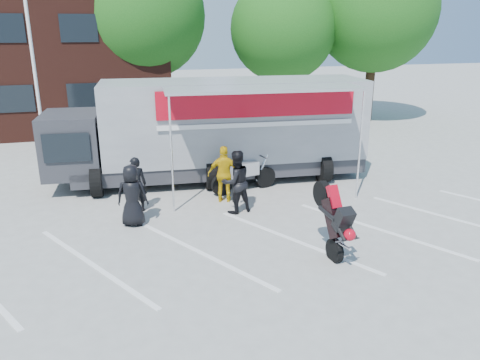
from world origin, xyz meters
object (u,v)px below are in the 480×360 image
spectator_leather_a (132,195)px  tree_right (376,10)px  parked_motorcycle (244,191)px  spectator_leather_b (136,184)px  flagpole (36,27)px  transporter_truck (221,179)px  tree_left (143,16)px  spectator_hivis (225,174)px  stunt_bike_rider (321,249)px  tree_mid (283,29)px  spectator_leather_c (236,182)px

spectator_leather_a → tree_right: bearing=-127.0°
parked_motorcycle → spectator_leather_b: bearing=89.6°
flagpole → transporter_truck: (5.84, -3.69, -5.05)m
tree_left → parked_motorcycle: size_ratio=3.68×
transporter_truck → spectator_leather_a: (-3.16, -3.28, 0.84)m
tree_right → spectator_hivis: tree_right is taller
spectator_leather_a → transporter_truck: bearing=-121.1°
tree_left → stunt_bike_rider: tree_left is taller
tree_right → transporter_truck: (-10.41, -8.19, -5.88)m
tree_right → parked_motorcycle: size_ratio=3.89×
tree_mid → tree_right: size_ratio=0.84×
transporter_truck → spectator_leather_b: bearing=-138.6°
tree_mid → transporter_truck: size_ratio=0.72×
tree_right → flagpole: bearing=-164.5°
spectator_leather_a → tree_left: bearing=-84.1°
tree_right → spectator_leather_c: bearing=-133.4°
tree_left → stunt_bike_rider: bearing=-80.4°
tree_right → spectator_leather_a: (-13.57, -11.47, -5.04)m
stunt_bike_rider → spectator_hivis: size_ratio=1.10×
tree_mid → spectator_leather_a: bearing=-125.6°
spectator_leather_a → spectator_leather_b: 1.02m
spectator_leather_b → stunt_bike_rider: bearing=144.1°
stunt_bike_rider → spectator_leather_b: spectator_leather_b is taller
parked_motorcycle → spectator_leather_b: 3.61m
tree_right → parked_motorcycle: (-9.98, -9.66, -5.88)m
tree_right → stunt_bike_rider: size_ratio=4.83×
spectator_leather_b → spectator_hivis: (2.61, 0.08, 0.06)m
spectator_hivis → tree_right: bearing=-119.7°
tree_right → tree_left: bearing=172.9°
tree_left → flagpole: bearing=-125.3°
transporter_truck → spectator_leather_a: 4.63m
tree_mid → spectator_leather_a: (-8.57, -11.97, -4.11)m
stunt_bike_rider → spectator_hivis: (-1.44, 3.78, 0.86)m
flagpole → tree_right: (16.24, 4.50, 0.82)m
tree_left → spectator_leather_b: size_ratio=5.38×
tree_mid → transporter_truck: tree_mid is taller
spectator_leather_b → spectator_hivis: size_ratio=0.93×
parked_motorcycle → spectator_leather_c: (-0.72, -1.65, 0.90)m
tree_mid → stunt_bike_rider: (-4.36, -14.66, -4.94)m
transporter_truck → stunt_bike_rider: size_ratio=5.63×
flagpole → transporter_truck: size_ratio=0.75×
spectator_leather_a → spectator_leather_c: spectator_leather_c is taller
flagpole → stunt_bike_rider: size_ratio=4.24×
spectator_leather_c → spectator_leather_b: bearing=-31.3°
stunt_bike_rider → tree_left: bearing=94.3°
tree_right → spectator_leather_b: tree_right is taller
spectator_leather_b → spectator_leather_a: bearing=87.4°
tree_mid → parked_motorcycle: 12.35m
transporter_truck → spectator_leather_a: bearing=-129.7°
stunt_bike_rider → tree_right: bearing=51.3°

